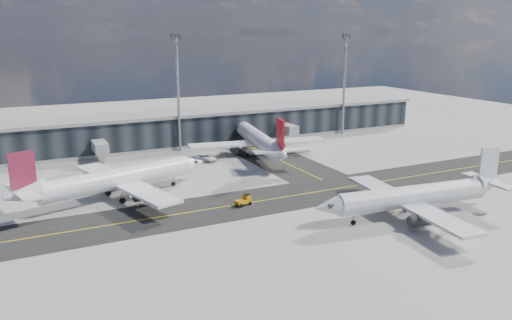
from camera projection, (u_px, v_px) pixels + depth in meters
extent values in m
plane|color=gray|center=(266.00, 209.00, 85.12)|extent=(300.00, 300.00, 0.00)
cube|color=black|center=(256.00, 202.00, 88.60)|extent=(180.00, 14.00, 0.02)
cube|color=black|center=(266.00, 154.00, 123.23)|extent=(14.00, 50.00, 0.02)
cube|color=yellow|center=(256.00, 201.00, 88.60)|extent=(180.00, 0.25, 0.01)
cube|color=yellow|center=(266.00, 154.00, 123.23)|extent=(0.25, 50.00, 0.01)
cube|color=black|center=(172.00, 130.00, 132.01)|extent=(150.00, 12.00, 8.00)
cube|color=gray|center=(171.00, 114.00, 130.91)|extent=(152.00, 13.00, 0.80)
cube|color=gray|center=(172.00, 144.00, 132.90)|extent=(150.00, 12.20, 0.80)
cube|color=gray|center=(99.00, 145.00, 116.67)|extent=(3.00, 10.00, 2.40)
cylinder|color=gray|center=(103.00, 160.00, 112.89)|extent=(0.60, 0.60, 2.40)
cube|color=gray|center=(285.00, 128.00, 137.91)|extent=(3.00, 10.00, 2.40)
cylinder|color=gray|center=(294.00, 140.00, 134.13)|extent=(0.60, 0.60, 2.40)
cylinder|color=gray|center=(178.00, 96.00, 123.43)|extent=(0.70, 0.70, 28.00)
cube|color=#2D2D30|center=(176.00, 37.00, 119.90)|extent=(2.50, 0.50, 1.40)
cylinder|color=gray|center=(344.00, 86.00, 144.67)|extent=(0.70, 0.70, 28.00)
cube|color=#2D2D30|center=(346.00, 36.00, 141.14)|extent=(2.50, 0.50, 1.40)
cylinder|color=white|center=(119.00, 178.00, 89.42)|extent=(28.25, 11.13, 3.77)
cone|color=white|center=(193.00, 163.00, 99.68)|extent=(5.54, 4.88, 3.77)
cone|color=white|center=(22.00, 195.00, 78.72)|extent=(6.45, 5.13, 3.77)
cube|color=white|center=(124.00, 182.00, 90.26)|extent=(13.04, 32.13, 0.47)
cylinder|color=#2D2D30|center=(115.00, 180.00, 95.23)|extent=(4.39, 3.14, 2.17)
cylinder|color=#2D2D30|center=(144.00, 194.00, 87.01)|extent=(4.39, 3.14, 2.17)
cube|color=silver|center=(115.00, 176.00, 95.04)|extent=(1.92, 0.86, 0.75)
cube|color=silver|center=(144.00, 190.00, 86.83)|extent=(1.92, 0.86, 0.75)
cube|color=#671841|center=(22.00, 170.00, 78.04)|extent=(3.93, 1.46, 5.84)
cube|color=white|center=(21.00, 191.00, 78.58)|extent=(5.54, 11.60, 0.33)
cube|color=#2D2D30|center=(191.00, 162.00, 99.29)|extent=(2.37, 2.50, 0.66)
cylinder|color=gray|center=(173.00, 180.00, 97.32)|extent=(0.28, 0.28, 1.88)
cylinder|color=black|center=(173.00, 184.00, 97.50)|extent=(0.90, 0.54, 0.85)
cylinder|color=black|center=(108.00, 193.00, 91.68)|extent=(1.12, 0.73, 1.04)
cylinder|color=black|center=(122.00, 201.00, 87.57)|extent=(1.12, 0.73, 1.04)
cylinder|color=white|center=(259.00, 140.00, 120.91)|extent=(9.20, 29.75, 3.94)
cone|color=white|center=(242.00, 127.00, 136.52)|extent=(4.76, 5.55, 3.94)
cone|color=white|center=(281.00, 153.00, 104.70)|extent=(4.94, 6.52, 3.94)
cube|color=white|center=(257.00, 143.00, 122.08)|extent=(33.80, 10.88, 0.49)
cylinder|color=#2D2D30|center=(233.00, 148.00, 121.72)|extent=(2.97, 4.47, 2.26)
cylinder|color=#2D2D30|center=(279.00, 145.00, 124.80)|extent=(2.97, 4.47, 2.26)
cube|color=silver|center=(233.00, 145.00, 121.53)|extent=(0.74, 2.01, 0.79)
cube|color=silver|center=(279.00, 142.00, 124.61)|extent=(0.74, 2.01, 0.79)
cube|color=red|center=(280.00, 134.00, 104.13)|extent=(1.18, 4.15, 6.10)
cube|color=white|center=(281.00, 151.00, 104.55)|extent=(12.11, 4.84, 0.34)
cube|color=#2D2D30|center=(242.00, 126.00, 135.96)|extent=(2.48, 2.33, 0.69)
cylinder|color=gray|center=(246.00, 141.00, 132.61)|extent=(0.27, 0.27, 1.97)
cylinder|color=black|center=(246.00, 144.00, 132.80)|extent=(0.50, 0.93, 0.89)
cylinder|color=black|center=(248.00, 155.00, 120.07)|extent=(0.68, 1.15, 1.08)
cylinder|color=black|center=(271.00, 153.00, 121.61)|extent=(0.68, 1.15, 1.08)
cylinder|color=silver|center=(412.00, 196.00, 80.41)|extent=(26.76, 6.56, 3.54)
cone|color=silver|center=(329.00, 207.00, 75.57)|extent=(4.80, 4.02, 3.54)
cone|color=silver|center=(488.00, 184.00, 85.26)|extent=(5.68, 4.12, 3.54)
cube|color=silver|center=(407.00, 202.00, 80.34)|extent=(7.85, 30.38, 0.44)
cylinder|color=#2D2D30|center=(423.00, 220.00, 75.45)|extent=(3.92, 2.45, 2.03)
cylinder|color=#2D2D30|center=(383.00, 198.00, 85.15)|extent=(3.92, 2.45, 2.03)
cube|color=silver|center=(423.00, 215.00, 75.28)|extent=(1.80, 0.55, 0.71)
cube|color=silver|center=(384.00, 194.00, 84.97)|extent=(1.80, 0.55, 0.71)
cube|color=silver|center=(489.00, 163.00, 84.19)|extent=(3.74, 0.82, 5.48)
cube|color=silver|center=(489.00, 181.00, 85.13)|extent=(3.68, 10.83, 0.31)
cube|color=#2D2D30|center=(331.00, 204.00, 75.62)|extent=(1.98, 2.14, 0.62)
cylinder|color=gray|center=(354.00, 219.00, 77.61)|extent=(0.24, 0.24, 1.77)
cylinder|color=black|center=(353.00, 223.00, 77.77)|extent=(0.83, 0.40, 0.80)
cylinder|color=black|center=(426.00, 219.00, 79.03)|extent=(1.02, 0.55, 0.97)
cylinder|color=black|center=(405.00, 208.00, 83.88)|extent=(1.02, 0.55, 0.97)
cube|color=orange|center=(243.00, 201.00, 86.54)|extent=(3.08, 1.92, 0.67)
cube|color=orange|center=(247.00, 197.00, 86.90)|extent=(1.29, 1.44, 0.86)
cube|color=black|center=(247.00, 195.00, 86.82)|extent=(1.19, 1.37, 0.24)
cylinder|color=black|center=(246.00, 201.00, 87.68)|extent=(0.70, 0.38, 0.67)
cylinder|color=black|center=(250.00, 203.00, 86.74)|extent=(0.70, 0.38, 0.67)
cylinder|color=black|center=(237.00, 204.00, 86.53)|extent=(0.70, 0.38, 0.67)
cylinder|color=black|center=(241.00, 206.00, 85.59)|extent=(0.70, 0.38, 0.67)
imported|color=white|center=(205.00, 158.00, 116.17)|extent=(5.34, 6.34, 1.61)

